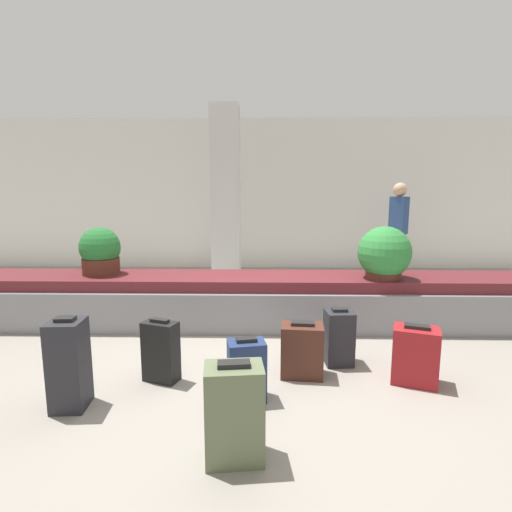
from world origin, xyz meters
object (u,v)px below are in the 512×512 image
at_px(suitcase_1, 161,351).
at_px(suitcase_3, 415,355).
at_px(suitcase_6, 234,413).
at_px(pillar, 226,195).
at_px(suitcase_2, 302,350).
at_px(suitcase_5, 339,337).
at_px(suitcase_0, 69,364).
at_px(suitcase_4, 247,370).
at_px(potted_plant_1, 384,254).
at_px(potted_plant_0, 100,252).
at_px(traveler_0, 398,221).

relative_size(suitcase_1, suitcase_3, 1.08).
bearing_deg(suitcase_1, suitcase_6, -35.77).
bearing_deg(suitcase_6, suitcase_1, 118.51).
height_order(pillar, suitcase_2, pillar).
height_order(suitcase_2, suitcase_5, suitcase_5).
relative_size(suitcase_0, suitcase_3, 1.38).
bearing_deg(suitcase_4, potted_plant_1, 36.18).
relative_size(suitcase_0, suitcase_1, 1.29).
height_order(potted_plant_0, potted_plant_1, potted_plant_1).
bearing_deg(suitcase_4, suitcase_0, 174.37).
xyz_separation_m(suitcase_4, potted_plant_1, (1.59, 1.77, 0.68)).
distance_m(pillar, suitcase_3, 4.75).
distance_m(suitcase_1, potted_plant_0, 2.12).
distance_m(suitcase_3, potted_plant_0, 3.86).
xyz_separation_m(suitcase_1, suitcase_6, (0.74, -1.05, 0.04)).
xyz_separation_m(suitcase_2, potted_plant_0, (-2.45, 1.51, 0.67)).
distance_m(suitcase_0, potted_plant_0, 2.25).
bearing_deg(suitcase_0, suitcase_5, 16.96).
height_order(suitcase_4, suitcase_6, suitcase_6).
relative_size(suitcase_2, traveler_0, 0.28).
bearing_deg(potted_plant_0, suitcase_6, -54.51).
relative_size(suitcase_6, potted_plant_0, 1.08).
bearing_deg(potted_plant_1, suitcase_3, -94.64).
bearing_deg(suitcase_4, suitcase_3, 0.61).
bearing_deg(suitcase_1, potted_plant_1, 50.65).
xyz_separation_m(suitcase_3, traveler_0, (1.21, 4.28, 0.86)).
relative_size(suitcase_0, suitcase_2, 1.44).
height_order(suitcase_2, suitcase_6, suitcase_6).
bearing_deg(suitcase_4, potted_plant_0, 123.32).
bearing_deg(suitcase_2, suitcase_4, -132.90).
bearing_deg(suitcase_1, pillar, 106.34).
distance_m(suitcase_0, suitcase_6, 1.46).
xyz_separation_m(suitcase_5, potted_plant_1, (0.72, 1.05, 0.66)).
bearing_deg(suitcase_0, traveler_0, 45.50).
xyz_separation_m(suitcase_5, traveler_0, (1.81, 3.89, 0.85)).
bearing_deg(potted_plant_1, suitcase_6, -123.17).
bearing_deg(suitcase_6, suitcase_2, 59.12).
xyz_separation_m(suitcase_2, potted_plant_1, (1.10, 1.32, 0.68)).
bearing_deg(suitcase_5, suitcase_1, -170.56).
xyz_separation_m(suitcase_4, potted_plant_0, (-1.96, 1.95, 0.66)).
relative_size(suitcase_0, suitcase_4, 1.40).
bearing_deg(pillar, suitcase_3, -63.20).
relative_size(suitcase_3, potted_plant_1, 0.83).
relative_size(suitcase_3, suitcase_5, 0.95).
bearing_deg(potted_plant_0, suitcase_1, -54.25).
distance_m(suitcase_5, suitcase_6, 1.71).
xyz_separation_m(suitcase_0, potted_plant_0, (-0.58, 2.10, 0.56)).
height_order(suitcase_0, potted_plant_0, potted_plant_0).
relative_size(suitcase_4, potted_plant_0, 0.87).
height_order(pillar, traveler_0, pillar).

